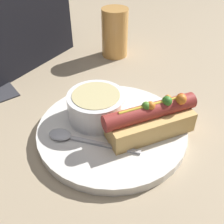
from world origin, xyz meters
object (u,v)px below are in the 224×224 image
at_px(soup_bowl, 96,105).
at_px(spoon, 71,137).
at_px(drinking_glass, 115,33).
at_px(hot_dog, 150,119).

relative_size(soup_bowl, spoon, 0.66).
height_order(soup_bowl, drinking_glass, drinking_glass).
relative_size(soup_bowl, drinking_glass, 0.83).
bearing_deg(hot_dog, soup_bowl, 134.38).
distance_m(hot_dog, spoon, 0.13).
distance_m(spoon, drinking_glass, 0.34).
distance_m(soup_bowl, drinking_glass, 0.28).
height_order(spoon, drinking_glass, drinking_glass).
height_order(hot_dog, drinking_glass, drinking_glass).
bearing_deg(drinking_glass, soup_bowl, -154.33).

